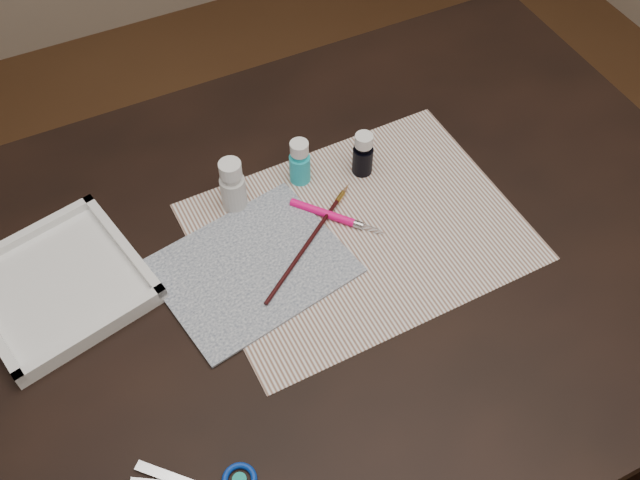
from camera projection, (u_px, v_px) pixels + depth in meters
name	position (u px, v px, depth m)	size (l,w,h in m)	color
ground	(320.00, 449.00, 1.66)	(3.50, 3.50, 0.02)	#422614
table	(320.00, 375.00, 1.35)	(1.30, 0.90, 0.75)	black
paper	(359.00, 231.00, 1.09)	(0.48, 0.36, 0.00)	white
canvas	(252.00, 267.00, 1.04)	(0.26, 0.21, 0.00)	#111E3A
paint_bottle_white	(233.00, 185.00, 1.08)	(0.04, 0.04, 0.10)	silver
paint_bottle_cyan	(300.00, 162.00, 1.12)	(0.03, 0.03, 0.08)	#22C0CE
paint_bottle_navy	(363.00, 154.00, 1.13)	(0.03, 0.03, 0.08)	black
paintbrush	(310.00, 240.00, 1.07)	(0.26, 0.01, 0.01)	black
craft_knife	(338.00, 218.00, 1.09)	(0.16, 0.01, 0.01)	#FE0973
palette_tray	(59.00, 284.00, 1.01)	(0.22, 0.22, 0.03)	white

